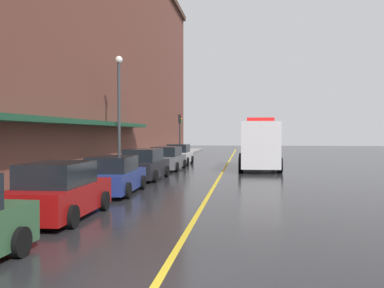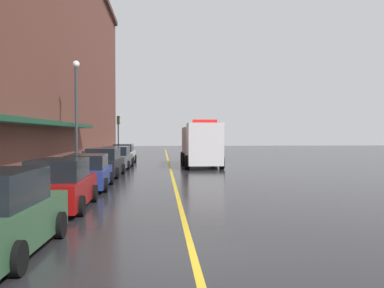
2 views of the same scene
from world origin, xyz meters
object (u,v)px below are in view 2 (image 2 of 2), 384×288
object	(u,v)px
parked_car_3	(104,163)
parked_car_5	(124,154)
traffic_light_near	(118,128)
parking_meter_2	(83,158)
parked_car_1	(60,186)
box_truck	(201,145)
parking_meter_0	(32,174)
street_lamp_left	(76,104)
parking_meter_3	(74,161)
parked_car_2	(88,172)
parked_car_4	(117,158)

from	to	relation	value
parked_car_3	parked_car_5	size ratio (longest dim) A/B	1.12
traffic_light_near	parked_car_3	bearing A→B (deg)	-86.63
parking_meter_2	traffic_light_near	world-z (taller)	traffic_light_near
parked_car_1	traffic_light_near	bearing A→B (deg)	1.80
parked_car_1	box_truck	world-z (taller)	box_truck
parked_car_5	parking_meter_0	size ratio (longest dim) A/B	3.11
parked_car_5	traffic_light_near	xyz separation A→B (m)	(-1.41, 9.91, 2.38)
parked_car_1	box_truck	distance (m)	19.80
parked_car_1	street_lamp_left	xyz separation A→B (m)	(-1.91, 12.82, 3.61)
parked_car_1	parking_meter_3	bearing A→B (deg)	8.02
parking_meter_2	traffic_light_near	size ratio (longest dim) A/B	0.31
traffic_light_near	parking_meter_2	bearing A→B (deg)	-90.17
parked_car_1	parked_car_5	bearing A→B (deg)	-0.80
parked_car_5	parked_car_3	bearing A→B (deg)	-179.63
parked_car_5	traffic_light_near	distance (m)	10.29
parked_car_5	parking_meter_3	size ratio (longest dim) A/B	3.11
street_lamp_left	parking_meter_0	bearing A→B (deg)	-87.00
parked_car_2	parked_car_4	world-z (taller)	parked_car_4
box_truck	parking_meter_3	bearing A→B (deg)	-38.73
parked_car_4	traffic_light_near	xyz separation A→B (m)	(-1.42, 15.36, 2.39)
parked_car_4	street_lamp_left	world-z (taller)	street_lamp_left
parked_car_1	parking_meter_3	world-z (taller)	parked_car_1
parked_car_1	parked_car_4	distance (m)	17.27
parking_meter_3	traffic_light_near	size ratio (longest dim) A/B	0.31
parked_car_4	parking_meter_2	world-z (taller)	parked_car_4
box_truck	parked_car_4	bearing A→B (deg)	-77.54
parked_car_3	parked_car_1	bearing A→B (deg)	-178.04
parking_meter_0	parking_meter_3	world-z (taller)	same
parked_car_1	parking_meter_2	xyz separation A→B (m)	(-1.31, 11.70, 0.27)
parked_car_2	street_lamp_left	bearing A→B (deg)	12.92
parking_meter_3	parking_meter_2	bearing A→B (deg)	90.00
parked_car_5	box_truck	xyz separation A→B (m)	(6.27, -4.01, 0.91)
street_lamp_left	traffic_light_near	xyz separation A→B (m)	(0.66, 19.81, -1.24)
parking_meter_2	street_lamp_left	bearing A→B (deg)	118.19
parked_car_4	parked_car_1	bearing A→B (deg)	-178.83
parking_meter_3	street_lamp_left	size ratio (longest dim) A/B	0.19
parked_car_2	parking_meter_2	world-z (taller)	parked_car_2
parked_car_2	traffic_light_near	distance (m)	27.36
box_truck	parked_car_2	bearing A→B (deg)	-26.24
parked_car_3	box_truck	bearing A→B (deg)	-37.94
parked_car_3	traffic_light_near	distance (m)	21.74
parked_car_3	street_lamp_left	xyz separation A→B (m)	(-1.93, 1.77, 3.61)
box_truck	parked_car_1	bearing A→B (deg)	-19.44
street_lamp_left	traffic_light_near	bearing A→B (deg)	88.09
parked_car_3	parked_car_5	distance (m)	11.66
street_lamp_left	parking_meter_2	bearing A→B (deg)	-61.81
box_truck	street_lamp_left	xyz separation A→B (m)	(-8.35, -5.89, 2.72)
parked_car_1	street_lamp_left	bearing A→B (deg)	8.10
parking_meter_3	parked_car_2	bearing A→B (deg)	-69.23
parked_car_4	box_truck	world-z (taller)	box_truck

